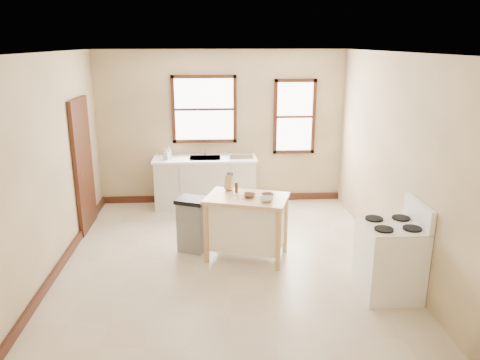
% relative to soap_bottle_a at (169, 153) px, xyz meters
% --- Properties ---
extents(floor, '(5.00, 5.00, 0.00)m').
position_rel_soap_bottle_a_xyz_m(floor, '(0.93, -2.15, -1.03)').
color(floor, beige).
rests_on(floor, ground).
extents(ceiling, '(5.00, 5.00, 0.00)m').
position_rel_soap_bottle_a_xyz_m(ceiling, '(0.93, -2.15, 1.77)').
color(ceiling, white).
rests_on(ceiling, ground).
extents(wall_back, '(4.50, 0.04, 2.80)m').
position_rel_soap_bottle_a_xyz_m(wall_back, '(0.93, 0.35, 0.37)').
color(wall_back, beige).
rests_on(wall_back, ground).
extents(wall_left, '(0.04, 5.00, 2.80)m').
position_rel_soap_bottle_a_xyz_m(wall_left, '(-1.32, -2.15, 0.37)').
color(wall_left, beige).
rests_on(wall_left, ground).
extents(wall_right, '(0.04, 5.00, 2.80)m').
position_rel_soap_bottle_a_xyz_m(wall_right, '(3.18, -2.15, 0.37)').
color(wall_right, beige).
rests_on(wall_right, ground).
extents(window_main, '(1.17, 0.06, 1.22)m').
position_rel_soap_bottle_a_xyz_m(window_main, '(0.63, 0.33, 0.72)').
color(window_main, '#3D1B10').
rests_on(window_main, wall_back).
extents(window_side, '(0.77, 0.06, 1.37)m').
position_rel_soap_bottle_a_xyz_m(window_side, '(2.28, 0.33, 0.57)').
color(window_side, '#3D1B10').
rests_on(window_side, wall_back).
extents(door_left, '(0.06, 0.90, 2.10)m').
position_rel_soap_bottle_a_xyz_m(door_left, '(-1.28, -0.85, 0.02)').
color(door_left, '#3D1B10').
rests_on(door_left, ground).
extents(baseboard_back, '(4.50, 0.04, 0.12)m').
position_rel_soap_bottle_a_xyz_m(baseboard_back, '(0.93, 0.32, -0.97)').
color(baseboard_back, '#3D1B10').
rests_on(baseboard_back, ground).
extents(baseboard_left, '(0.04, 5.00, 0.12)m').
position_rel_soap_bottle_a_xyz_m(baseboard_left, '(-1.29, -2.15, -0.97)').
color(baseboard_left, '#3D1B10').
rests_on(baseboard_left, ground).
extents(sink_counter, '(1.86, 0.62, 0.92)m').
position_rel_soap_bottle_a_xyz_m(sink_counter, '(0.63, 0.05, -0.57)').
color(sink_counter, silver).
rests_on(sink_counter, ground).
extents(faucet, '(0.03, 0.03, 0.22)m').
position_rel_soap_bottle_a_xyz_m(faucet, '(0.63, 0.23, -0.00)').
color(faucet, silver).
rests_on(faucet, sink_counter).
extents(soap_bottle_a, '(0.10, 0.11, 0.23)m').
position_rel_soap_bottle_a_xyz_m(soap_bottle_a, '(0.00, 0.00, 0.00)').
color(soap_bottle_a, '#B2B2B2').
rests_on(soap_bottle_a, sink_counter).
extents(soap_bottle_b, '(0.12, 0.12, 0.20)m').
position_rel_soap_bottle_a_xyz_m(soap_bottle_b, '(-0.04, -0.05, -0.01)').
color(soap_bottle_b, '#B2B2B2').
rests_on(soap_bottle_b, sink_counter).
extents(dish_rack, '(0.50, 0.42, 0.11)m').
position_rel_soap_bottle_a_xyz_m(dish_rack, '(1.28, 0.01, -0.06)').
color(dish_rack, silver).
rests_on(dish_rack, sink_counter).
extents(kitchen_island, '(1.25, 0.99, 0.89)m').
position_rel_soap_bottle_a_xyz_m(kitchen_island, '(1.23, -2.11, -0.59)').
color(kitchen_island, '#E8BD88').
rests_on(kitchen_island, ground).
extents(knife_block, '(0.13, 0.13, 0.20)m').
position_rel_soap_bottle_a_xyz_m(knife_block, '(1.00, -1.79, -0.04)').
color(knife_block, tan).
rests_on(knife_block, kitchen_island).
extents(pepper_grinder, '(0.06, 0.06, 0.15)m').
position_rel_soap_bottle_a_xyz_m(pepper_grinder, '(1.09, -1.91, -0.07)').
color(pepper_grinder, '#432512').
rests_on(pepper_grinder, kitchen_island).
extents(bowl_a, '(0.22, 0.22, 0.04)m').
position_rel_soap_bottle_a_xyz_m(bowl_a, '(1.26, -2.13, -0.12)').
color(bowl_a, brown).
rests_on(bowl_a, kitchen_island).
extents(bowl_b, '(0.22, 0.22, 0.04)m').
position_rel_soap_bottle_a_xyz_m(bowl_b, '(1.52, -2.13, -0.12)').
color(bowl_b, brown).
rests_on(bowl_b, kitchen_island).
extents(bowl_c, '(0.22, 0.22, 0.06)m').
position_rel_soap_bottle_a_xyz_m(bowl_c, '(1.47, -2.31, -0.11)').
color(bowl_c, silver).
rests_on(bowl_c, kitchen_island).
extents(trash_bin, '(0.51, 0.47, 0.80)m').
position_rel_soap_bottle_a_xyz_m(trash_bin, '(0.46, -1.84, -0.64)').
color(trash_bin, slate).
rests_on(trash_bin, ground).
extents(gas_stove, '(0.72, 0.72, 1.16)m').
position_rel_soap_bottle_a_xyz_m(gas_stove, '(2.85, -3.19, -0.46)').
color(gas_stove, white).
rests_on(gas_stove, ground).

